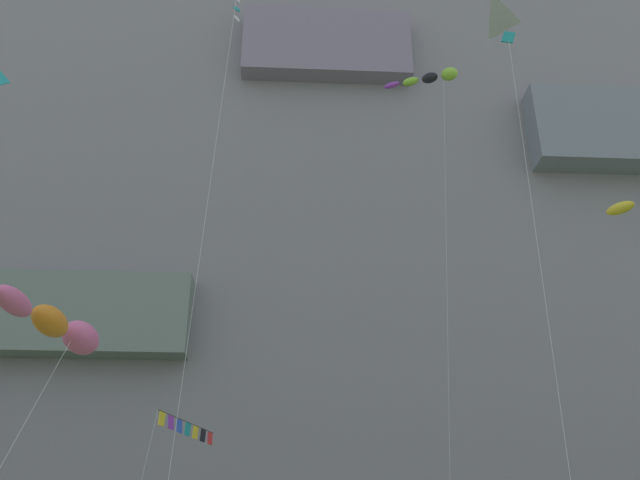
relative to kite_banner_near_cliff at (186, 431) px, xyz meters
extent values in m
cube|color=gray|center=(7.56, 28.28, 33.31)|extent=(180.00, 25.72, 82.32)
cube|color=slate|center=(-11.32, 14.87, 10.60)|extent=(17.81, 2.90, 5.94)
cube|color=gray|center=(7.56, 15.05, 36.29)|extent=(14.87, 2.83, 7.07)
cube|color=slate|center=(33.06, 15.06, 27.82)|extent=(16.57, 4.29, 7.31)
cylinder|color=black|center=(0.03, 0.11, 0.43)|extent=(1.91, 5.64, 0.03)
cube|color=yellow|center=(-0.78, -2.30, 0.12)|extent=(0.22, 0.51, 0.58)
cube|color=purple|center=(-0.51, -1.49, 0.12)|extent=(0.24, 0.52, 0.58)
cube|color=blue|center=(-0.24, -0.69, 0.12)|extent=(0.23, 0.51, 0.58)
cube|color=teal|center=(0.03, 0.11, 0.12)|extent=(0.23, 0.51, 0.58)
cube|color=yellow|center=(0.30, 0.92, 0.12)|extent=(0.24, 0.51, 0.58)
cube|color=black|center=(0.57, 1.72, 0.12)|extent=(0.23, 0.51, 0.58)
cube|color=red|center=(0.84, 2.53, 0.12)|extent=(0.22, 0.51, 0.58)
cube|color=white|center=(2.27, -12.40, 14.24)|extent=(0.16, 0.26, 0.14)
cube|color=teal|center=(2.27, -12.40, 13.75)|extent=(0.23, 0.20, 0.14)
cube|color=white|center=(2.30, -12.40, 13.27)|extent=(0.19, 0.24, 0.14)
cylinder|color=silver|center=(1.84, -13.33, 3.79)|extent=(0.90, 1.87, 23.03)
ellipsoid|color=#8CCC33|center=(14.53, 1.68, 22.74)|extent=(1.33, 1.20, 0.89)
ellipsoid|color=black|center=(13.37, 2.20, 22.81)|extent=(1.26, 1.06, 0.73)
ellipsoid|color=#8CCC33|center=(12.21, 2.72, 22.88)|extent=(1.19, 0.92, 0.58)
ellipsoid|color=purple|center=(11.06, 3.24, 22.95)|extent=(1.12, 0.78, 0.43)
cylinder|color=silver|center=(12.80, 0.31, 7.41)|extent=(2.77, 3.09, 30.28)
ellipsoid|color=pink|center=(-0.95, -14.71, -0.19)|extent=(1.07, 1.51, 0.90)
ellipsoid|color=orange|center=(-1.25, -16.30, -0.28)|extent=(0.92, 1.48, 0.75)
ellipsoid|color=pink|center=(-1.55, -17.90, -0.37)|extent=(0.77, 1.44, 0.60)
ellipsoid|color=yellow|center=(13.69, -16.03, 3.41)|extent=(0.77, 0.84, 0.34)
pyramid|color=white|center=(12.56, -14.28, 11.28)|extent=(1.45, 1.91, 0.44)
cube|color=teal|center=(12.04, -14.16, 11.22)|extent=(0.53, 0.18, 0.56)
cylinder|color=silver|center=(11.40, -15.44, 1.75)|extent=(1.31, 2.59, 18.95)
camera|label=1|loc=(4.40, -32.22, -5.63)|focal=38.15mm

